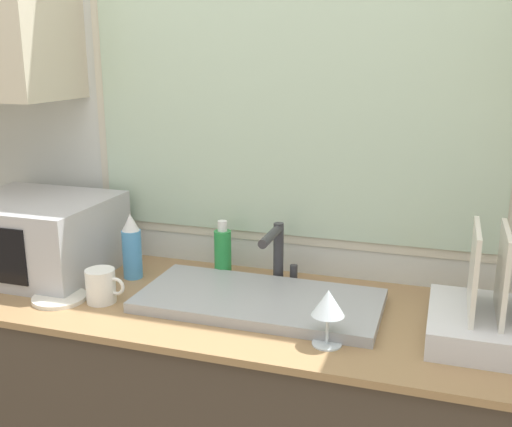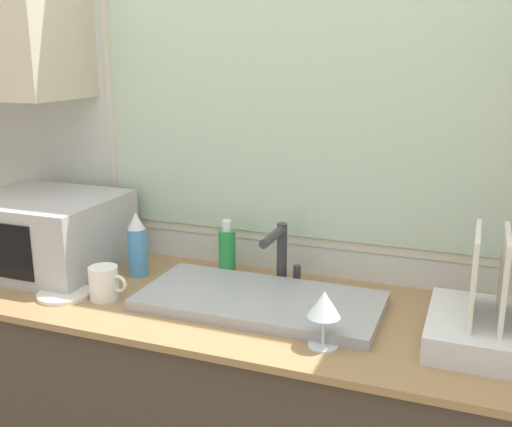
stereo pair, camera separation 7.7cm
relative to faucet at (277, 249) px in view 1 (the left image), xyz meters
name	(u,v)px [view 1 (the left image)]	position (x,y,z in m)	size (l,w,h in m)	color
wall_back	(290,128)	(0.00, 0.12, 0.35)	(6.00, 0.38, 2.60)	silver
sink_basin	(259,301)	(0.00, -0.16, -0.10)	(0.68, 0.33, 0.03)	#9EA0A5
faucet	(277,249)	(0.00, 0.00, 0.00)	(0.08, 0.19, 0.19)	#333338
microwave	(36,235)	(-0.78, -0.12, 0.00)	(0.47, 0.40, 0.24)	#B2B2B7
dish_rack	(501,318)	(0.63, -0.19, -0.05)	(0.33, 0.33, 0.29)	silver
spray_bottle	(132,247)	(-0.46, -0.08, -0.02)	(0.06, 0.06, 0.21)	#4C99D8
soap_bottle	(223,252)	(-0.19, 0.02, -0.04)	(0.06, 0.06, 0.18)	#268C3F
mug_near_sink	(101,286)	(-0.44, -0.28, -0.07)	(0.12, 0.08, 0.10)	white
wine_glass	(328,305)	(0.23, -0.34, -0.01)	(0.08, 0.08, 0.14)	silver
small_plate	(60,298)	(-0.57, -0.31, -0.11)	(0.16, 0.16, 0.01)	silver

